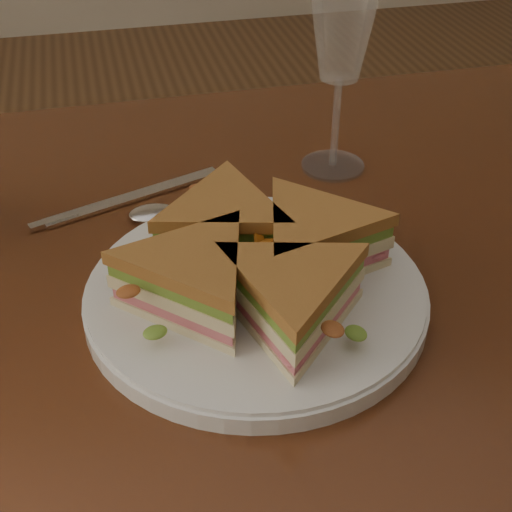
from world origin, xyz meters
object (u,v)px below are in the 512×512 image
at_px(knife, 122,201).
at_px(sandwich_wedges, 256,261).
at_px(spoon, 175,213).
at_px(table, 201,351).
at_px(plate, 256,295).
at_px(wine_glass, 342,31).

bearing_deg(knife, sandwich_wedges, -82.48).
bearing_deg(spoon, table, -79.07).
height_order(table, plate, plate).
relative_size(sandwich_wedges, wine_glass, 1.28).
bearing_deg(plate, knife, 117.00).
height_order(knife, wine_glass, wine_glass).
distance_m(sandwich_wedges, spoon, 0.17).
xyz_separation_m(spoon, wine_glass, (0.19, 0.06, 0.15)).
xyz_separation_m(sandwich_wedges, spoon, (-0.05, 0.15, -0.04)).
bearing_deg(spoon, knife, 149.22).
distance_m(table, spoon, 0.14).
relative_size(sandwich_wedges, spoon, 1.55).
bearing_deg(knife, table, -88.00).
relative_size(table, plate, 4.07).
bearing_deg(table, spoon, 92.69).
height_order(sandwich_wedges, wine_glass, wine_glass).
relative_size(table, knife, 5.80).
bearing_deg(sandwich_wedges, spoon, 107.61).
bearing_deg(spoon, sandwich_wedges, -64.16).
xyz_separation_m(table, plate, (0.04, -0.05, 0.11)).
distance_m(table, plate, 0.13).
bearing_deg(table, sandwich_wedges, -51.14).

